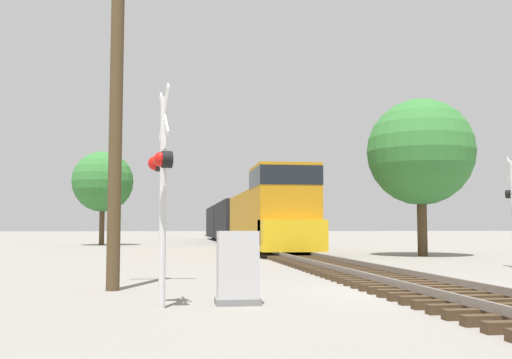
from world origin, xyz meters
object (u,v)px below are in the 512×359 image
tree_far_right (421,152)px  tree_mid_background (103,182)px  freight_train (239,221)px  crossing_signal_near (162,174)px  relay_cabinet (238,268)px  utility_pole (117,77)px

tree_far_right → tree_mid_background: size_ratio=1.06×
freight_train → crossing_signal_near: freight_train is taller
crossing_signal_near → tree_far_right: tree_far_right is taller
relay_cabinet → utility_pole: utility_pole is taller
utility_pole → tree_mid_background: 34.98m
crossing_signal_near → utility_pole: (-1.12, 3.14, 2.52)m
tree_far_right → tree_mid_background: tree_far_right is taller
crossing_signal_near → tree_mid_background: bearing=177.8°
crossing_signal_near → tree_far_right: size_ratio=0.50×
crossing_signal_near → relay_cabinet: (1.41, 0.36, -1.70)m
relay_cabinet → tree_far_right: tree_far_right is taller
freight_train → relay_cabinet: size_ratio=35.47×
tree_mid_background → utility_pole: bearing=-83.0°
freight_train → tree_mid_background: tree_mid_background is taller
utility_pole → tree_far_right: bearing=46.7°
utility_pole → tree_far_right: 19.84m
crossing_signal_near → tree_far_right: (12.47, 17.58, 2.80)m
freight_train → crossing_signal_near: size_ratio=12.19×
relay_cabinet → utility_pole: 5.65m
utility_pole → tree_mid_background: utility_pole is taller
freight_train → crossing_signal_near: (-5.65, -38.62, 0.43)m
tree_mid_background → relay_cabinet: bearing=-79.7°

